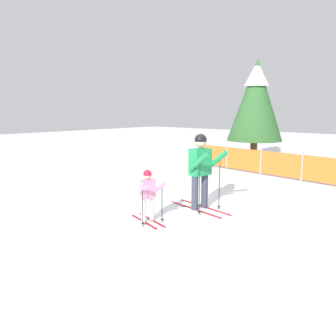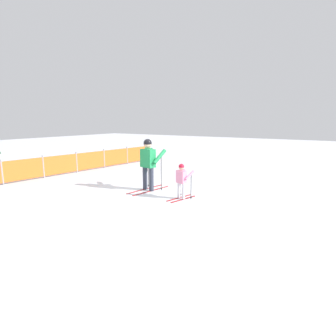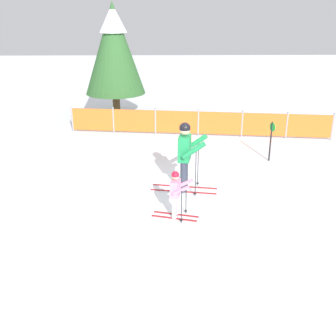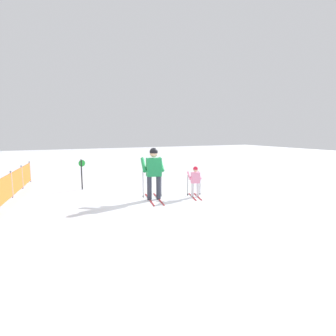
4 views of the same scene
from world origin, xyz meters
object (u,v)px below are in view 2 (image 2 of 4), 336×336
Objects in this scene: safety_fence at (77,162)px; trail_marker at (147,156)px; skier_child at (182,178)px; skier_adult at (148,160)px.

trail_marker is (2.01, -2.71, 0.29)m from safety_fence.
trail_marker is at bearing 65.75° from skier_child.
safety_fence is 3.39m from trail_marker.
trail_marker reaches higher than safety_fence.
skier_adult reaches higher than skier_child.
trail_marker is (3.07, 3.65, 0.12)m from skier_child.
skier_adult is 4.94m from safety_fence.
skier_child is 0.12× the size of safety_fence.
skier_child is 6.45m from safety_fence.
safety_fence is at bearing 126.58° from trail_marker.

